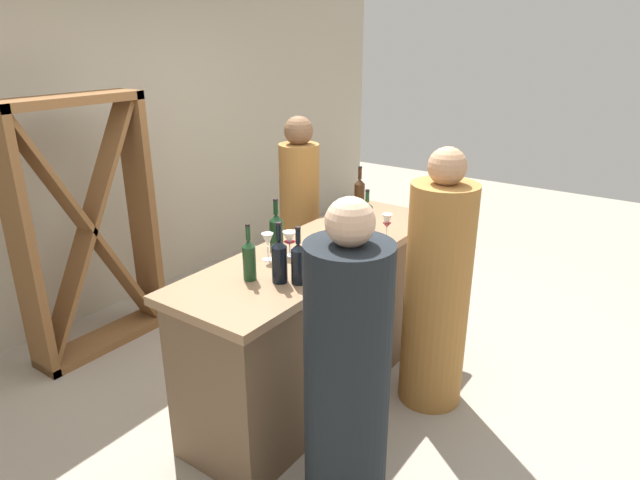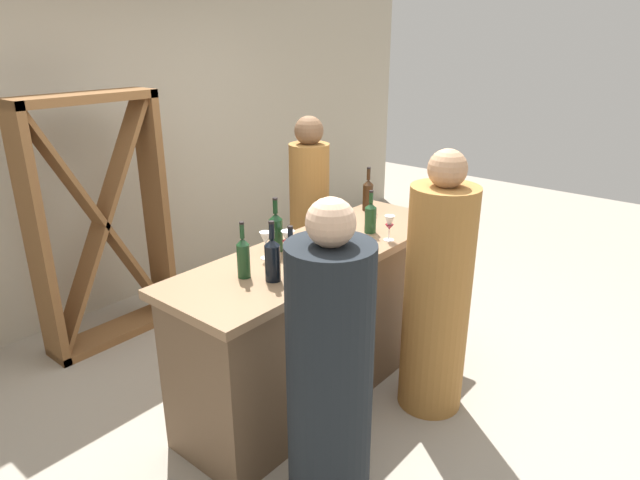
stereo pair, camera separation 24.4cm
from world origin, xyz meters
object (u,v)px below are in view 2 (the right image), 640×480
at_px(wine_bottle_rightmost_olive_green, 371,217).
at_px(wine_glass_near_right, 266,240).
at_px(wine_glass_near_left, 389,224).
at_px(wine_bottle_center_near_black, 291,261).
at_px(wine_glass_near_center, 288,239).
at_px(person_center_guest, 437,296).
at_px(wine_bottle_second_left_near_black, 272,258).
at_px(person_right_guest, 310,228).
at_px(person_left_guest, 330,382).
at_px(wine_rack, 101,223).
at_px(wine_bottle_leftmost_olive_green, 243,257).
at_px(wine_bottle_far_right_amber_brown, 368,194).
at_px(wine_bottle_second_right_dark_green, 276,231).

bearing_deg(wine_bottle_rightmost_olive_green, wine_glass_near_right, 164.57).
bearing_deg(wine_glass_near_left, wine_bottle_center_near_black, 176.82).
distance_m(wine_bottle_rightmost_olive_green, wine_glass_near_center, 0.65).
distance_m(wine_glass_near_left, person_center_guest, 0.53).
height_order(wine_bottle_second_left_near_black, person_right_guest, person_right_guest).
bearing_deg(wine_glass_near_center, person_left_guest, -125.68).
distance_m(wine_rack, wine_bottle_leftmost_olive_green, 1.63).
height_order(wine_rack, person_left_guest, wine_rack).
bearing_deg(wine_rack, wine_bottle_far_right_amber_brown, -47.70).
height_order(wine_bottle_second_left_near_black, person_left_guest, person_left_guest).
xyz_separation_m(wine_bottle_center_near_black, person_center_guest, (0.80, -0.44, -0.36)).
xyz_separation_m(wine_bottle_second_right_dark_green, wine_bottle_rightmost_olive_green, (0.62, -0.24, -0.02)).
distance_m(wine_glass_near_center, person_right_guest, 1.14).
relative_size(wine_bottle_leftmost_olive_green, wine_bottle_second_right_dark_green, 0.94).
relative_size(wine_bottle_center_near_black, wine_bottle_far_right_amber_brown, 0.97).
bearing_deg(wine_glass_near_right, wine_bottle_center_near_black, -113.99).
height_order(wine_glass_near_left, wine_glass_near_center, wine_glass_near_left).
bearing_deg(wine_glass_near_left, wine_rack, 114.80).
relative_size(wine_bottle_leftmost_olive_green, wine_bottle_second_left_near_black, 0.95).
bearing_deg(wine_glass_near_center, wine_rack, 100.42).
bearing_deg(wine_bottle_rightmost_olive_green, wine_bottle_center_near_black, -171.95).
bearing_deg(wine_glass_near_left, wine_bottle_rightmost_olive_green, 75.51).
bearing_deg(wine_bottle_center_near_black, wine_bottle_leftmost_olive_green, 115.14).
bearing_deg(wine_bottle_rightmost_olive_green, person_left_guest, -152.65).
distance_m(wine_bottle_rightmost_olive_green, person_center_guest, 0.67).
relative_size(wine_rack, person_right_guest, 1.12).
xyz_separation_m(wine_bottle_second_left_near_black, person_right_guest, (1.21, 0.80, -0.34)).
height_order(wine_glass_near_right, person_right_guest, person_right_guest).
bearing_deg(wine_rack, wine_glass_near_right, -83.47).
bearing_deg(wine_bottle_second_left_near_black, wine_bottle_leftmost_olive_green, 115.12).
xyz_separation_m(wine_bottle_far_right_amber_brown, wine_glass_near_left, (-0.43, -0.46, -0.02)).
bearing_deg(wine_bottle_second_right_dark_green, wine_bottle_far_right_amber_brown, 2.65).
xyz_separation_m(wine_bottle_second_left_near_black, wine_glass_near_right, (0.19, 0.24, -0.01)).
distance_m(wine_bottle_second_left_near_black, person_right_guest, 1.49).
xyz_separation_m(wine_bottle_center_near_black, wine_glass_near_center, (0.27, 0.27, -0.02)).
xyz_separation_m(person_center_guest, person_right_guest, (0.37, 1.32, 0.03)).
relative_size(wine_glass_near_left, person_center_guest, 0.10).
height_order(person_left_guest, person_center_guest, person_center_guest).
xyz_separation_m(wine_rack, wine_bottle_far_right_amber_brown, (1.30, -1.43, 0.20)).
bearing_deg(wine_rack, wine_bottle_rightmost_olive_green, -61.86).
height_order(wine_bottle_center_near_black, wine_glass_near_left, wine_bottle_center_near_black).
xyz_separation_m(wine_glass_near_center, person_left_guest, (-0.53, -0.74, -0.36)).
height_order(wine_rack, wine_bottle_second_right_dark_green, wine_rack).
relative_size(wine_bottle_second_right_dark_green, wine_glass_near_center, 2.18).
bearing_deg(wine_bottle_center_near_black, wine_bottle_rightmost_olive_green, 8.05).
height_order(wine_rack, wine_bottle_rightmost_olive_green, wine_rack).
bearing_deg(person_right_guest, wine_bottle_second_left_near_black, -45.69).
distance_m(wine_rack, person_right_guest, 1.54).
bearing_deg(wine_glass_near_center, person_right_guest, 34.37).
relative_size(wine_bottle_center_near_black, wine_bottle_second_right_dark_green, 0.95).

